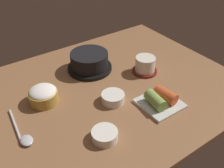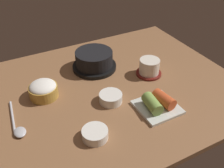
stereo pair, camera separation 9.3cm
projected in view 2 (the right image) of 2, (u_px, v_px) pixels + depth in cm
name	position (u px, v px, depth cm)	size (l,w,h in cm)	color
dining_table	(105.00, 91.00, 96.03)	(100.00, 76.00, 2.00)	brown
stone_pot	(94.00, 60.00, 105.02)	(17.99, 17.99, 7.54)	black
rice_bowl	(43.00, 89.00, 90.36)	(10.15, 10.15, 6.04)	#B78C38
tea_cup_with_saucer	(149.00, 67.00, 101.58)	(10.09, 10.09, 6.62)	maroon
banchan_cup_center	(111.00, 98.00, 88.76)	(8.03, 8.03, 3.23)	white
kimchi_plate	(158.00, 104.00, 85.66)	(13.29, 13.29, 5.08)	silver
side_bowl_near	(95.00, 134.00, 75.50)	(7.81, 7.81, 2.94)	white
spoon	(17.00, 127.00, 79.06)	(3.70, 18.71, 1.35)	#B7B7BC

